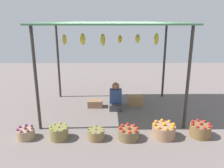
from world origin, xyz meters
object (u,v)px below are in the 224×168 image
basket_green_chilies (96,134)px  basket_red_tomatoes (129,133)px  basket_purple_onions (26,133)px  basket_limes (59,133)px  vendor_person (116,99)px  basket_red_apples (200,130)px  basket_oranges (164,131)px  wooden_crate_stacked_rear (95,104)px  wooden_crate_near_vendor (136,100)px

basket_green_chilies → basket_red_tomatoes: 0.71m
basket_purple_onions → basket_limes: size_ratio=0.96×
vendor_person → basket_purple_onions: vendor_person is taller
basket_red_tomatoes → basket_red_apples: 1.60m
vendor_person → basket_green_chilies: vendor_person is taller
basket_red_tomatoes → basket_oranges: bearing=5.1°
basket_purple_onions → basket_green_chilies: (1.53, -0.04, -0.01)m
basket_limes → basket_oranges: basket_oranges is taller
basket_red_apples → wooden_crate_stacked_rear: size_ratio=1.05×
basket_purple_onions → wooden_crate_stacked_rear: (1.40, 1.80, -0.01)m
vendor_person → basket_purple_onions: (-2.00, -1.67, -0.18)m
basket_limes → basket_red_tomatoes: size_ratio=0.88×
basket_limes → wooden_crate_stacked_rear: bearing=69.8°
vendor_person → wooden_crate_stacked_rear: 0.65m
basket_purple_onions → basket_red_tomatoes: size_ratio=0.84×
basket_limes → basket_red_tomatoes: basket_limes is taller
wooden_crate_near_vendor → basket_oranges: bearing=-78.0°
vendor_person → basket_oranges: vendor_person is taller
basket_oranges → wooden_crate_near_vendor: (-0.41, 1.91, -0.00)m
vendor_person → wooden_crate_near_vendor: (0.61, 0.27, -0.15)m
basket_purple_onions → basket_limes: (0.73, -0.03, 0.02)m
basket_purple_onions → wooden_crate_near_vendor: (2.61, 1.94, 0.03)m
basket_purple_onions → basket_green_chilies: 1.53m
basket_purple_onions → basket_red_apples: (3.83, 0.05, 0.03)m
vendor_person → basket_oranges: 1.94m
basket_oranges → vendor_person: bearing=121.6°
basket_oranges → wooden_crate_stacked_rear: basket_oranges is taller
wooden_crate_stacked_rear → basket_green_chilies: bearing=-86.1°
basket_red_tomatoes → wooden_crate_stacked_rear: (-0.83, 1.85, -0.02)m
basket_green_chilies → basket_red_apples: size_ratio=0.83×
basket_oranges → wooden_crate_near_vendor: basket_oranges is taller
basket_green_chilies → wooden_crate_near_vendor: 2.26m
vendor_person → basket_green_chilies: (-0.47, -1.71, -0.19)m
basket_limes → basket_oranges: size_ratio=0.79×
vendor_person → wooden_crate_near_vendor: vendor_person is taller
basket_oranges → wooden_crate_near_vendor: size_ratio=1.24×
basket_green_chilies → basket_limes: bearing=178.9°
basket_purple_onions → basket_green_chilies: basket_purple_onions is taller
basket_red_tomatoes → vendor_person: bearing=97.8°
basket_purple_onions → wooden_crate_stacked_rear: size_ratio=0.88×
basket_red_tomatoes → basket_oranges: size_ratio=0.89×
basket_red_tomatoes → wooden_crate_stacked_rear: basket_red_tomatoes is taller
basket_limes → wooden_crate_near_vendor: basket_limes is taller
vendor_person → basket_red_tomatoes: (0.24, -1.71, -0.18)m
basket_limes → wooden_crate_stacked_rear: 1.95m
basket_purple_onions → wooden_crate_stacked_rear: basket_purple_onions is taller
basket_purple_onions → basket_red_apples: 3.83m
basket_red_tomatoes → wooden_crate_near_vendor: bearing=79.4°
basket_limes → basket_purple_onions: bearing=177.7°
basket_red_tomatoes → wooden_crate_near_vendor: basket_red_tomatoes is taller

